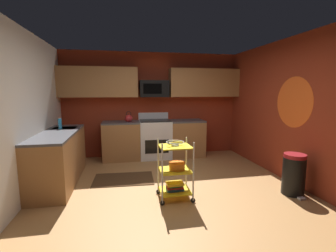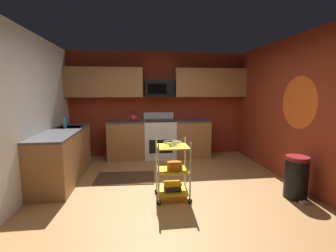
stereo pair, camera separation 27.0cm
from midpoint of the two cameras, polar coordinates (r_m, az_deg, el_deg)
floor at (r=4.07m, az=2.56°, el=-15.77°), size 4.40×4.80×0.04m
wall_back at (r=6.14m, az=-1.18°, el=5.15°), size 4.52×0.06×2.60m
wall_left at (r=4.01m, az=-30.56°, el=2.26°), size 0.06×4.80×2.60m
wall_right at (r=4.66m, az=30.86°, el=2.94°), size 0.06×4.80×2.60m
wall_flower_decal at (r=4.68m, az=30.26°, el=4.84°), size 0.00×0.89×0.89m
counter_run at (r=5.33m, az=-9.31°, el=-4.54°), size 3.44×2.57×0.92m
oven_range at (r=5.92m, az=-0.69°, el=-2.99°), size 0.76×0.65×1.10m
upper_cabinets at (r=5.93m, az=-1.03°, el=10.36°), size 4.40×0.33×0.70m
microwave at (r=5.91m, az=-0.83°, el=8.91°), size 0.70×0.39×0.40m
rolling_cart at (r=3.69m, az=3.25°, el=-10.53°), size 0.53×0.42×0.91m
fruit_bowl at (r=3.57m, az=3.30°, el=-4.08°), size 0.27×0.27×0.07m
mixing_bowl_large at (r=3.67m, az=3.72°, el=-9.52°), size 0.25×0.25×0.11m
book_stack at (r=3.78m, az=3.21°, el=-14.27°), size 0.26×0.19×0.12m
kettle at (r=5.80m, az=-6.91°, el=1.89°), size 0.21×0.18×0.26m
dish_soap_bottle at (r=5.08m, az=-22.06°, el=0.69°), size 0.06×0.06×0.20m
trash_can at (r=4.31m, az=29.98°, el=-10.60°), size 0.34×0.42×0.66m
floor_rug at (r=4.68m, az=-8.59°, el=-12.22°), size 1.13×0.75×0.01m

